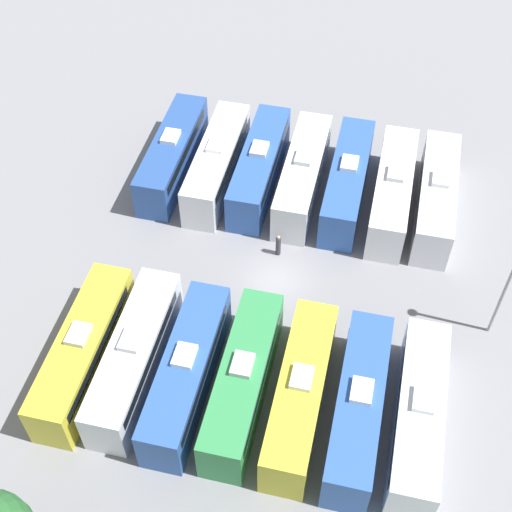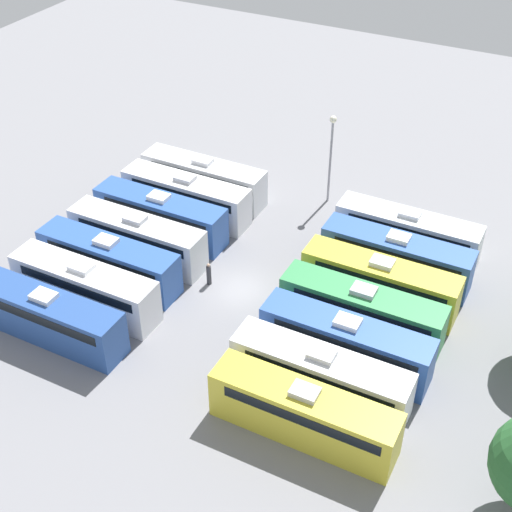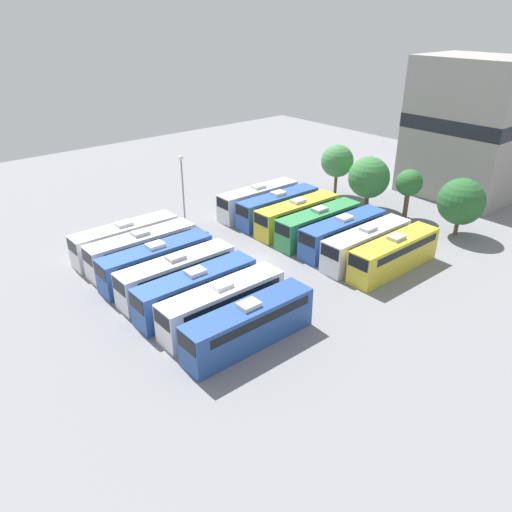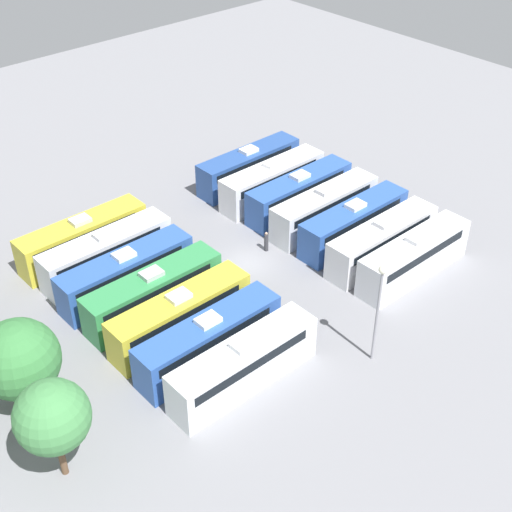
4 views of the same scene
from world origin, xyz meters
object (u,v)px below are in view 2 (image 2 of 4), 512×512
(bus_0, at_px, (204,178))
(worker_person, at_px, (209,274))
(bus_2, at_px, (161,215))
(bus_13, at_px, (304,412))
(bus_10, at_px, (362,310))
(bus_11, at_px, (346,342))
(light_pole, at_px, (331,145))
(bus_4, at_px, (109,260))
(bus_6, at_px, (49,316))
(bus_9, at_px, (380,281))
(bus_12, at_px, (321,375))
(bus_1, at_px, (186,196))
(bus_8, at_px, (397,256))
(bus_3, at_px, (138,237))
(bus_5, at_px, (85,286))
(bus_7, at_px, (408,232))

(bus_0, distance_m, worker_person, 12.26)
(bus_2, height_order, bus_13, same)
(bus_10, relative_size, bus_11, 1.00)
(light_pole, bearing_deg, bus_4, -29.83)
(bus_6, height_order, light_pole, light_pole)
(bus_9, distance_m, bus_11, 6.82)
(bus_6, distance_m, bus_12, 18.47)
(bus_1, distance_m, bus_8, 18.22)
(bus_12, bearing_deg, bus_0, -132.89)
(bus_3, distance_m, bus_6, 10.21)
(bus_0, xyz_separation_m, bus_1, (3.16, 0.15, 0.00))
(bus_6, distance_m, bus_8, 25.05)
(bus_2, bearing_deg, bus_4, -0.71)
(bus_3, distance_m, bus_13, 20.97)
(bus_0, bearing_deg, light_pole, 113.58)
(bus_3, height_order, bus_11, same)
(bus_2, height_order, bus_10, same)
(bus_10, xyz_separation_m, bus_12, (6.74, -0.15, 0.00))
(bus_3, xyz_separation_m, bus_13, (10.00, 18.43, 0.00))
(bus_1, distance_m, bus_11, 20.93)
(bus_5, relative_size, worker_person, 6.06)
(bus_5, bearing_deg, bus_1, 179.80)
(bus_8, height_order, bus_11, same)
(bus_6, relative_size, bus_7, 1.00)
(bus_3, xyz_separation_m, bus_5, (6.60, 0.16, 0.00))
(bus_11, height_order, bus_12, same)
(bus_6, bearing_deg, bus_2, -179.80)
(bus_2, relative_size, bus_4, 1.00)
(bus_0, xyz_separation_m, bus_4, (13.29, -0.24, 0.00))
(bus_3, distance_m, bus_8, 19.60)
(bus_9, distance_m, light_pole, 14.24)
(bus_8, distance_m, bus_9, 3.39)
(bus_1, relative_size, bus_3, 1.00)
(worker_person, distance_m, light_pole, 15.73)
(bus_2, bearing_deg, bus_13, 54.18)
(bus_8, height_order, bus_13, same)
(bus_5, height_order, bus_11, same)
(bus_4, distance_m, bus_8, 21.16)
(bus_0, xyz_separation_m, bus_12, (16.78, 18.06, 0.00))
(bus_9, height_order, worker_person, bus_9)
(bus_4, distance_m, bus_12, 18.62)
(bus_4, xyz_separation_m, light_pole, (-17.59, 10.08, 3.58))
(bus_1, height_order, bus_8, same)
(bus_11, bearing_deg, bus_4, -90.39)
(bus_8, bearing_deg, bus_1, -90.16)
(bus_3, height_order, bus_4, same)
(bus_2, height_order, bus_5, same)
(bus_3, relative_size, light_pole, 1.39)
(bus_4, height_order, bus_13, same)
(bus_4, bearing_deg, bus_2, 179.29)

